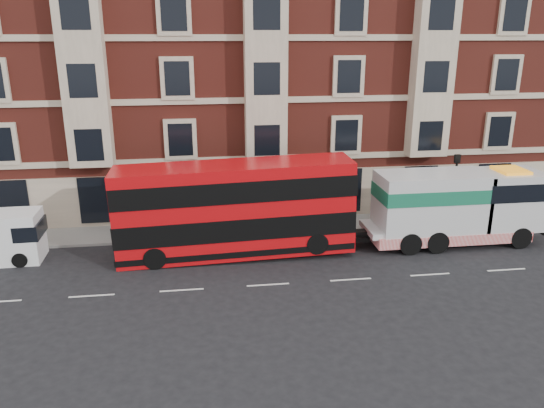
{
  "coord_description": "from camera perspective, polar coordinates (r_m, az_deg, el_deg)",
  "views": [
    {
      "loc": [
        -2.89,
        -22.28,
        11.27
      ],
      "look_at": [
        0.75,
        4.0,
        2.67
      ],
      "focal_mm": 35.0,
      "sensor_mm": 36.0,
      "label": 1
    }
  ],
  "objects": [
    {
      "name": "double_decker_bus",
      "position": [
        27.53,
        -4.01,
        -0.4
      ],
      "size": [
        12.22,
        2.81,
        4.95
      ],
      "color": "red",
      "rests_on": "ground"
    },
    {
      "name": "tow_truck",
      "position": [
        30.85,
        18.97,
        -0.22
      ],
      "size": [
        9.79,
        2.89,
        4.08
      ],
      "color": "silver",
      "rests_on": "ground"
    },
    {
      "name": "lamp_post_east",
      "position": [
        33.27,
        19.04,
        1.99
      ],
      "size": [
        0.35,
        0.15,
        4.35
      ],
      "color": "black",
      "rests_on": "sidewalk"
    },
    {
      "name": "ground",
      "position": [
        25.13,
        -0.44,
        -8.69
      ],
      "size": [
        120.0,
        120.0,
        0.0
      ],
      "primitive_type": "plane",
      "color": "black",
      "rests_on": "ground"
    },
    {
      "name": "lamp_post_west",
      "position": [
        29.91,
        -13.51,
        0.75
      ],
      "size": [
        0.35,
        0.15,
        4.35
      ],
      "color": "black",
      "rests_on": "sidewalk"
    },
    {
      "name": "victorian_terrace",
      "position": [
        37.45,
        -2.79,
        16.1
      ],
      "size": [
        45.0,
        12.0,
        20.4
      ],
      "color": "maroon",
      "rests_on": "ground"
    },
    {
      "name": "sidewalk",
      "position": [
        31.94,
        -2.19,
        -2.57
      ],
      "size": [
        90.0,
        3.0,
        0.15
      ],
      "primitive_type": "cube",
      "color": "slate",
      "rests_on": "ground"
    },
    {
      "name": "pedestrian",
      "position": [
        31.59,
        -14.33,
        -1.48
      ],
      "size": [
        0.74,
        0.57,
        1.83
      ],
      "primitive_type": "imported",
      "rotation": [
        0.0,
        0.0,
        -0.21
      ],
      "color": "#182530",
      "rests_on": "sidewalk"
    }
  ]
}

